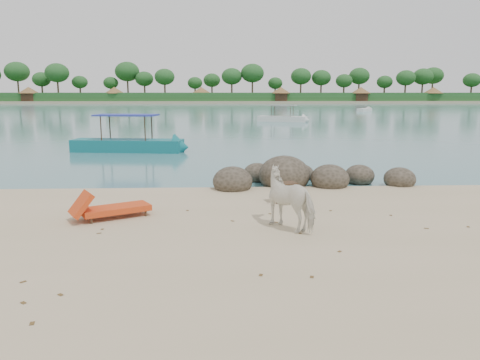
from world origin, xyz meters
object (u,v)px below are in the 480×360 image
at_px(boulders, 298,178).
at_px(lounge_chair, 116,206).
at_px(side_table, 284,193).
at_px(cow, 292,200).
at_px(boat_near, 127,121).

bearing_deg(boulders, lounge_chair, -141.62).
relative_size(side_table, lounge_chair, 0.33).
distance_m(cow, lounge_chair, 4.18).
relative_size(boulders, side_table, 10.00).
distance_m(boulders, lounge_chair, 6.39).
xyz_separation_m(boulders, boat_near, (-7.30, 9.49, 1.32)).
bearing_deg(side_table, boat_near, 103.43).
relative_size(side_table, boat_near, 0.10).
height_order(boulders, side_table, boulders).
bearing_deg(lounge_chair, boat_near, 70.84).
bearing_deg(lounge_chair, side_table, -10.33).
height_order(side_table, lounge_chair, lounge_chair).
xyz_separation_m(boulders, side_table, (-0.82, -2.57, 0.03)).
distance_m(boulders, cow, 5.09).
distance_m(side_table, lounge_chair, 4.42).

